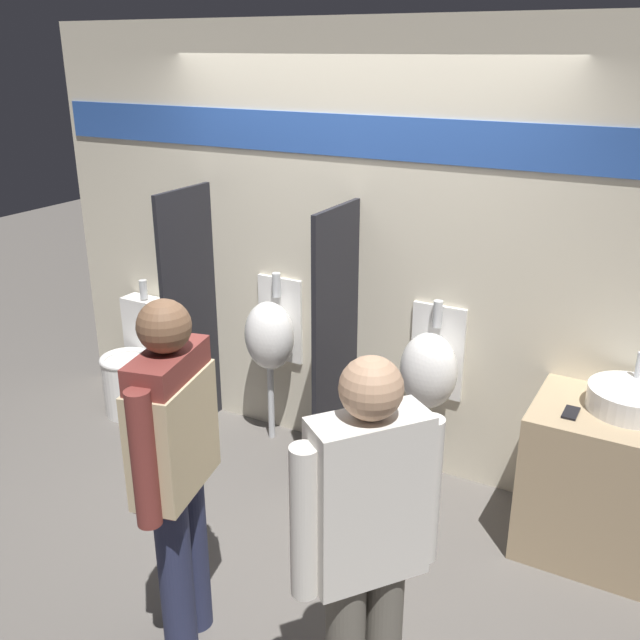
{
  "coord_description": "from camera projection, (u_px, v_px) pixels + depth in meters",
  "views": [
    {
      "loc": [
        1.88,
        -3.21,
        2.53
      ],
      "look_at": [
        0.0,
        0.17,
        1.05
      ],
      "focal_mm": 40.0,
      "sensor_mm": 36.0,
      "label": 1
    }
  ],
  "objects": [
    {
      "name": "sink_basin",
      "position": [
        631.0,
        399.0,
        3.56
      ],
      "size": [
        0.42,
        0.42,
        0.26
      ],
      "color": "white",
      "rests_on": "sink_counter"
    },
    {
      "name": "toilet",
      "position": [
        134.0,
        366.0,
        5.23
      ],
      "size": [
        0.38,
        0.53,
        0.96
      ],
      "color": "white",
      "rests_on": "ground_plane"
    },
    {
      "name": "display_wall",
      "position": [
        354.0,
        251.0,
        4.38
      ],
      "size": [
        4.58,
        0.07,
        2.7
      ],
      "color": "beige",
      "rests_on": "ground_plane"
    },
    {
      "name": "person_in_vest",
      "position": [
        175.0,
        456.0,
        2.95
      ],
      "size": [
        0.3,
        0.56,
        1.64
      ],
      "rotation": [
        0.0,
        0.0,
        1.8
      ],
      "color": "#282D4C",
      "rests_on": "ground_plane"
    },
    {
      "name": "sink_counter",
      "position": [
        625.0,
        489.0,
        3.65
      ],
      "size": [
        0.99,
        0.61,
        0.83
      ],
      "color": "tan",
      "rests_on": "ground_plane"
    },
    {
      "name": "urinal_near_counter",
      "position": [
        270.0,
        335.0,
        4.7
      ],
      "size": [
        0.35,
        0.29,
        1.16
      ],
      "color": "silver",
      "rests_on": "ground_plane"
    },
    {
      "name": "divider_mid",
      "position": [
        336.0,
        345.0,
        4.3
      ],
      "size": [
        0.03,
        0.54,
        1.7
      ],
      "color": "black",
      "rests_on": "ground_plane"
    },
    {
      "name": "divider_near_counter",
      "position": [
        190.0,
        314.0,
        4.81
      ],
      "size": [
        0.03,
        0.54,
        1.7
      ],
      "color": "black",
      "rests_on": "ground_plane"
    },
    {
      "name": "cell_phone",
      "position": [
        571.0,
        413.0,
        3.54
      ],
      "size": [
        0.07,
        0.14,
        0.01
      ],
      "color": "black",
      "rests_on": "sink_counter"
    },
    {
      "name": "ground_plane",
      "position": [
        307.0,
        488.0,
        4.38
      ],
      "size": [
        16.0,
        16.0,
        0.0
      ],
      "primitive_type": "plane",
      "color": "#5B5651"
    },
    {
      "name": "urinal_far",
      "position": [
        429.0,
        370.0,
        4.19
      ],
      "size": [
        0.35,
        0.29,
        1.16
      ],
      "color": "silver",
      "rests_on": "ground_plane"
    },
    {
      "name": "person_with_lanyard",
      "position": [
        367.0,
        547.0,
        2.5
      ],
      "size": [
        0.39,
        0.47,
        1.62
      ],
      "rotation": [
        0.0,
        0.0,
        0.91
      ],
      "color": "#666056",
      "rests_on": "ground_plane"
    }
  ]
}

